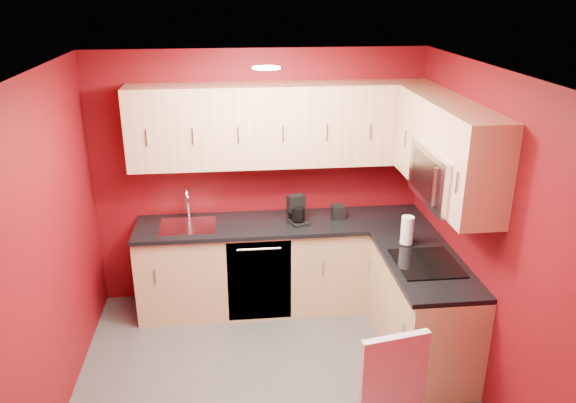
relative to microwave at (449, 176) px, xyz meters
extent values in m
plane|color=#494644|center=(-1.39, -0.20, -1.66)|extent=(3.20, 3.20, 0.00)
plane|color=white|center=(-1.39, -0.20, 0.84)|extent=(3.20, 3.20, 0.00)
plane|color=#65090E|center=(-1.39, 1.30, -0.41)|extent=(3.20, 0.00, 3.20)
plane|color=#65090E|center=(-1.39, -1.70, -0.41)|extent=(3.20, 0.00, 3.20)
plane|color=#65090E|center=(-2.99, -0.20, -0.41)|extent=(0.00, 3.00, 3.00)
plane|color=#65090E|center=(0.21, -0.20, -0.41)|extent=(0.00, 3.00, 3.00)
cube|color=tan|center=(-1.19, 1.00, -1.22)|extent=(2.80, 0.60, 0.87)
cube|color=tan|center=(-0.09, 0.05, -1.22)|extent=(0.60, 1.30, 0.87)
cube|color=black|center=(-1.19, 0.99, -0.77)|extent=(2.80, 0.63, 0.04)
cube|color=black|center=(-0.11, 0.04, -0.77)|extent=(0.63, 1.27, 0.04)
cube|color=tan|center=(-1.19, 1.13, 0.17)|extent=(2.80, 0.35, 0.75)
cube|color=tan|center=(0.03, 0.67, 0.17)|extent=(0.35, 0.57, 0.75)
cube|color=tan|center=(0.03, -0.49, 0.17)|extent=(0.35, 0.22, 0.75)
cube|color=tan|center=(0.03, 0.00, 0.38)|extent=(0.35, 0.76, 0.33)
cube|color=silver|center=(0.01, 0.00, 0.00)|extent=(0.40, 0.76, 0.42)
cube|color=black|center=(-0.18, 0.00, 0.00)|extent=(0.02, 0.62, 0.33)
cylinder|color=silver|center=(-0.20, -0.23, 0.00)|extent=(0.02, 0.02, 0.29)
cube|color=black|center=(-0.11, 0.00, -0.74)|extent=(0.50, 0.55, 0.01)
cube|color=silver|center=(-2.09, 0.98, -0.75)|extent=(0.52, 0.42, 0.02)
cylinder|color=silver|center=(-2.09, 1.18, -0.62)|extent=(0.02, 0.02, 0.26)
torus|color=silver|center=(-2.09, 1.11, -0.49)|extent=(0.02, 0.16, 0.16)
cylinder|color=silver|center=(-2.09, 1.04, -0.55)|extent=(0.02, 0.02, 0.12)
cube|color=black|center=(-1.44, 0.71, -1.22)|extent=(0.60, 0.02, 0.82)
cylinder|color=white|center=(-1.39, 0.10, 0.82)|extent=(0.20, 0.20, 0.01)
camera|label=1|loc=(-1.68, -3.93, 1.38)|focal=35.00mm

